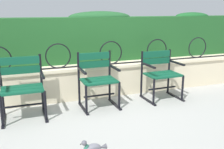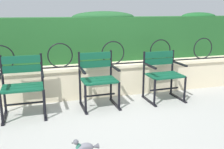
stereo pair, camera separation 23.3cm
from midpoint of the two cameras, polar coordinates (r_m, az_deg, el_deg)
The scene contains 8 objects.
ground_plane at distance 4.07m, azimuth 1.86°, elevation -7.72°, with size 60.00×60.00×0.00m, color #9E9E99.
stone_wall at distance 4.65m, azimuth -0.97°, elevation -1.13°, with size 8.55×0.41×0.57m.
iron_arch_fence at distance 4.42m, azimuth -3.51°, elevation 4.19°, with size 7.98×0.02×0.42m.
hedge_row at distance 4.90m, azimuth -2.60°, elevation 8.19°, with size 8.38×0.48×0.92m.
park_chair_left at distance 3.91m, azimuth -17.59°, elevation -2.07°, with size 0.61×0.52×0.88m.
park_chair_centre at distance 4.09m, azimuth -1.48°, elevation -0.75°, with size 0.58×0.53×0.87m.
park_chair_right at distance 4.50m, azimuth 12.65°, elevation 0.22°, with size 0.61×0.54×0.82m.
pigeon_near_chairs at distance 2.81m, azimuth -3.57°, elevation -15.89°, with size 0.29×0.12×0.22m.
Camera 2 is at (-1.08, -3.61, 1.53)m, focal length 41.25 mm.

